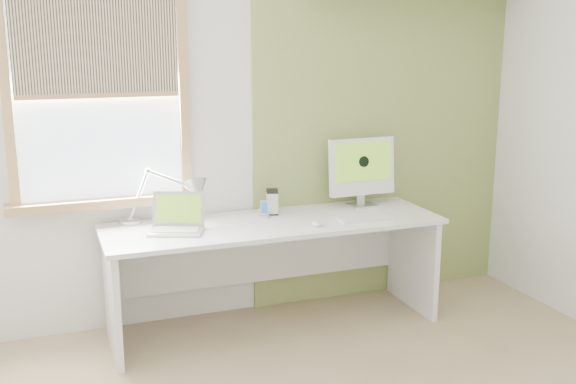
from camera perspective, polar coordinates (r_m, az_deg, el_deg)
name	(u,v)px	position (r m, az deg, el deg)	size (l,w,h in m)	color
room	(370,176)	(3.02, 6.94, 1.38)	(4.04, 3.54, 2.64)	tan
accent_wall	(384,122)	(5.01, 8.05, 5.90)	(2.00, 0.02, 2.60)	olive
window	(99,96)	(4.37, -15.64, 7.78)	(1.20, 0.14, 1.42)	#A77D4C
desk	(271,247)	(4.51, -1.45, -4.69)	(2.20, 0.70, 0.73)	white
desk_lamp	(184,194)	(4.38, -8.75, -0.21)	(0.59, 0.36, 0.36)	#B5B7BA
laptop	(177,221)	(4.25, -9.31, -2.46)	(0.39, 0.36, 0.23)	#B5B7BA
phone_dock	(264,213)	(4.49, -2.01, -1.77)	(0.07, 0.07, 0.12)	#B5B7BA
external_drive	(272,202)	(4.58, -1.34, -0.84)	(0.11, 0.14, 0.16)	#B5B7BA
imac	(362,168)	(4.80, 6.24, 2.02)	(0.49, 0.16, 0.48)	#B5B7BA
keyboard	(367,218)	(4.48, 6.71, -2.21)	(0.39, 0.12, 0.02)	white
mouse	(316,224)	(4.30, 2.41, -2.68)	(0.06, 0.10, 0.03)	white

